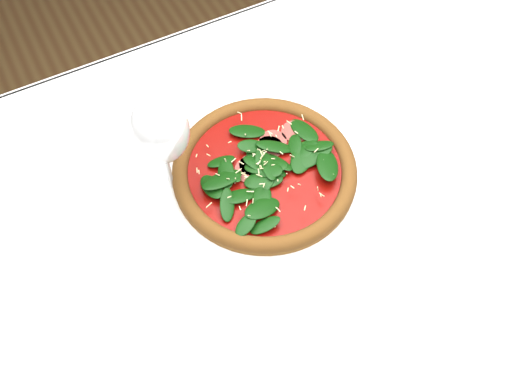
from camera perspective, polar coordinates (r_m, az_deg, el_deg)
ground at (r=1.58m, az=2.52°, el=-14.35°), size 6.00×6.00×0.00m
dining_table at (r=0.98m, az=3.93°, el=-2.33°), size 1.21×0.81×0.75m
plate at (r=0.89m, az=0.84°, el=1.65°), size 0.33×0.33×0.01m
pizza at (r=0.88m, az=0.86°, el=2.35°), size 0.33×0.33×0.04m
wine_glass at (r=0.78m, az=-9.59°, el=5.89°), size 0.08×0.08×0.20m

